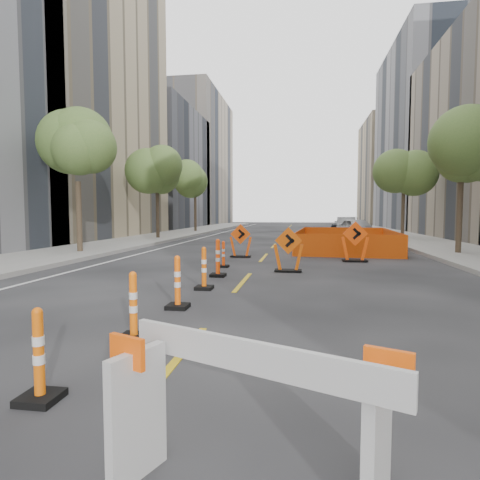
% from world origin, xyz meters
% --- Properties ---
extents(ground_plane, '(140.00, 140.00, 0.00)m').
position_xyz_m(ground_plane, '(0.00, 0.00, 0.00)').
color(ground_plane, black).
extents(sidewalk_left, '(4.00, 90.00, 0.15)m').
position_xyz_m(sidewalk_left, '(-9.00, 12.00, 0.07)').
color(sidewalk_left, gray).
rests_on(sidewalk_left, ground).
extents(sidewalk_right, '(4.00, 90.00, 0.15)m').
position_xyz_m(sidewalk_right, '(9.00, 12.00, 0.07)').
color(sidewalk_right, gray).
rests_on(sidewalk_right, ground).
extents(bld_left_c, '(12.00, 18.00, 26.00)m').
position_xyz_m(bld_left_c, '(-17.00, 20.80, 13.00)').
color(bld_left_c, tan).
rests_on(bld_left_c, ground).
extents(bld_left_d, '(12.00, 16.00, 14.00)m').
position_xyz_m(bld_left_d, '(-17.00, 39.20, 7.00)').
color(bld_left_d, '#4C4C51').
rests_on(bld_left_d, ground).
extents(bld_left_e, '(12.00, 20.00, 20.00)m').
position_xyz_m(bld_left_e, '(-17.00, 55.60, 10.00)').
color(bld_left_e, gray).
rests_on(bld_left_e, ground).
extents(bld_right_d, '(12.00, 18.00, 20.00)m').
position_xyz_m(bld_right_d, '(17.00, 40.20, 10.00)').
color(bld_right_d, gray).
rests_on(bld_right_d, ground).
extents(bld_right_e, '(12.00, 14.00, 16.00)m').
position_xyz_m(bld_right_e, '(17.00, 58.60, 8.00)').
color(bld_right_e, tan).
rests_on(bld_right_e, ground).
extents(tree_l_b, '(2.80, 2.80, 5.95)m').
position_xyz_m(tree_l_b, '(-8.40, 10.00, 4.53)').
color(tree_l_b, '#382B1E').
rests_on(tree_l_b, ground).
extents(tree_l_c, '(2.80, 2.80, 5.95)m').
position_xyz_m(tree_l_c, '(-8.40, 20.00, 4.53)').
color(tree_l_c, '#382B1E').
rests_on(tree_l_c, ground).
extents(tree_l_d, '(2.80, 2.80, 5.95)m').
position_xyz_m(tree_l_d, '(-8.40, 30.00, 4.53)').
color(tree_l_d, '#382B1E').
rests_on(tree_l_d, ground).
extents(tree_r_b, '(2.80, 2.80, 5.95)m').
position_xyz_m(tree_r_b, '(8.40, 12.00, 4.53)').
color(tree_r_b, '#382B1E').
rests_on(tree_r_b, ground).
extents(tree_r_c, '(2.80, 2.80, 5.95)m').
position_xyz_m(tree_r_c, '(8.40, 22.00, 4.53)').
color(tree_r_c, '#382B1E').
rests_on(tree_r_c, ground).
extents(channelizer_1, '(0.38, 0.38, 0.97)m').
position_xyz_m(channelizer_1, '(-1.02, -3.23, 0.49)').
color(channelizer_1, '#DD5B09').
rests_on(channelizer_1, ground).
extents(channelizer_2, '(0.41, 0.41, 1.04)m').
position_xyz_m(channelizer_2, '(-0.90, -1.22, 0.52)').
color(channelizer_2, '#F9650A').
rests_on(channelizer_2, ground).
extents(channelizer_3, '(0.42, 0.42, 1.07)m').
position_xyz_m(channelizer_3, '(-0.85, 0.79, 0.53)').
color(channelizer_3, '#FD5E0A').
rests_on(channelizer_3, ground).
extents(channelizer_4, '(0.42, 0.42, 1.07)m').
position_xyz_m(channelizer_4, '(-0.81, 2.80, 0.53)').
color(channelizer_4, '#DE5809').
rests_on(channelizer_4, ground).
extents(channelizer_5, '(0.44, 0.44, 1.13)m').
position_xyz_m(channelizer_5, '(-0.88, 4.81, 0.56)').
color(channelizer_5, '#FF490A').
rests_on(channelizer_5, ground).
extents(channelizer_6, '(0.36, 0.36, 0.92)m').
position_xyz_m(channelizer_6, '(-1.11, 6.82, 0.46)').
color(channelizer_6, '#FF430A').
rests_on(channelizer_6, ground).
extents(chevron_sign_left, '(1.04, 0.74, 1.42)m').
position_xyz_m(chevron_sign_left, '(-0.99, 9.98, 0.71)').
color(chevron_sign_left, '#F14B0A').
rests_on(chevron_sign_left, ground).
extents(chevron_sign_center, '(1.02, 0.68, 1.44)m').
position_xyz_m(chevron_sign_center, '(1.16, 6.10, 0.72)').
color(chevron_sign_center, '#D85009').
rests_on(chevron_sign_center, ground).
extents(chevron_sign_right, '(1.10, 0.72, 1.57)m').
position_xyz_m(chevron_sign_right, '(3.63, 9.14, 0.78)').
color(chevron_sign_right, '#FF4A0A').
rests_on(chevron_sign_right, ground).
extents(safety_fence, '(5.19, 8.22, 0.99)m').
position_xyz_m(safety_fence, '(3.81, 14.42, 0.49)').
color(safety_fence, '#FF460D').
rests_on(safety_fence, ground).
extents(barricade_board, '(2.17, 1.38, 1.05)m').
position_xyz_m(barricade_board, '(1.27, -4.18, 0.53)').
color(barricade_board, silver).
rests_on(barricade_board, ground).
extents(parked_car_near, '(2.92, 4.74, 1.51)m').
position_xyz_m(parked_car_near, '(5.45, 22.58, 0.75)').
color(parked_car_near, '#B1B1B3').
rests_on(parked_car_near, ground).
extents(parked_car_mid, '(2.02, 4.65, 1.49)m').
position_xyz_m(parked_car_mid, '(5.46, 29.77, 0.74)').
color(parked_car_mid, gray).
rests_on(parked_car_mid, ground).
extents(parked_car_far, '(3.28, 5.15, 1.39)m').
position_xyz_m(parked_car_far, '(5.89, 35.04, 0.70)').
color(parked_car_far, black).
rests_on(parked_car_far, ground).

